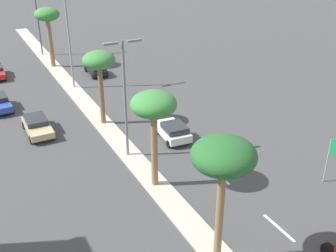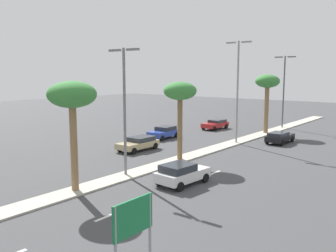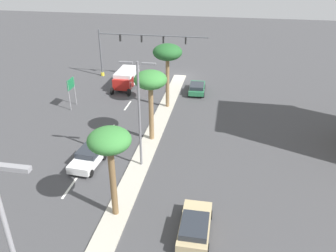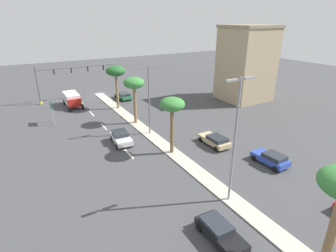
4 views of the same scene
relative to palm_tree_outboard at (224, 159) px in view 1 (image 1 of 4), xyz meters
The scene contains 15 objects.
ground_plane 17.62m from the palm_tree_outboard, 89.35° to the left, with size 160.00×160.00×0.00m, color #424244.
median_curb 25.22m from the palm_tree_outboard, 89.56° to the left, with size 1.80×72.08×0.12m, color #B7B2A3.
lane_stripe_leading 8.16m from the palm_tree_outboard, ahead, with size 0.20×2.80×0.01m, color silver.
lane_stripe_mid 10.79m from the palm_tree_outboard, 55.46° to the left, with size 0.20×2.80×0.01m, color silver.
lane_stripe_trailing 18.83m from the palm_tree_outboard, 74.01° to the left, with size 0.20×2.80×0.01m, color silver.
palm_tree_outboard is the anchor object (origin of this frame).
palm_tree_right 8.12m from the palm_tree_outboard, 89.14° to the left, with size 3.08×3.08×7.03m.
palm_tree_inboard 19.29m from the palm_tree_outboard, 89.18° to the left, with size 2.87×2.87×6.79m.
palm_tree_center 37.85m from the palm_tree_outboard, 89.70° to the left, with size 3.03×3.03×7.37m.
street_lamp_far 12.85m from the palm_tree_outboard, 89.97° to the left, with size 2.90×0.24×9.30m.
street_lamp_inboard 29.45m from the palm_tree_outboard, 89.13° to the left, with size 2.90×0.24×10.89m.
street_lamp_leading 43.67m from the palm_tree_outboard, 89.85° to the left, with size 2.90×0.24×9.87m.
sedan_tan_leading 21.74m from the palm_tree_outboard, 105.27° to the left, with size 2.10×4.48×1.32m.
sedan_black_outboard 33.32m from the palm_tree_outboard, 82.78° to the left, with size 1.97×4.23×1.25m.
sedan_white_left 15.51m from the palm_tree_outboard, 71.54° to the left, with size 2.33×4.05×1.48m.
Camera 1 is at (-10.73, -2.58, 17.11)m, focal length 44.56 mm.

